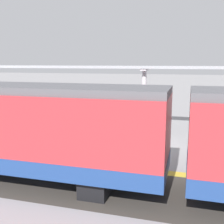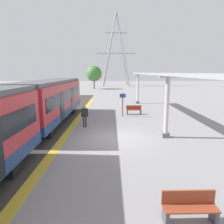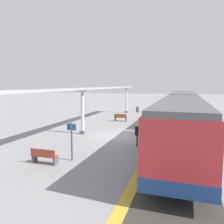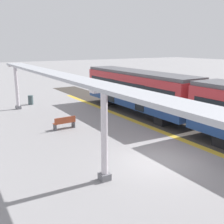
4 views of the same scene
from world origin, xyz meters
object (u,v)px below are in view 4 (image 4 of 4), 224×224
train_near_carriage (137,91)px  canopy_pillar_second (104,136)px  canopy_pillar_nearest (17,87)px  bench_near_end (65,123)px  trash_bin (31,100)px

train_near_carriage → canopy_pillar_second: (8.31, 8.89, 0.14)m
canopy_pillar_second → train_near_carriage: bearing=-133.1°
train_near_carriage → canopy_pillar_nearest: canopy_pillar_nearest is taller
canopy_pillar_nearest → canopy_pillar_second: bearing=90.0°
canopy_pillar_nearest → canopy_pillar_second: same height
canopy_pillar_nearest → canopy_pillar_second: (0.00, 15.35, 0.00)m
canopy_pillar_nearest → bench_near_end: 8.00m
train_near_carriage → canopy_pillar_nearest: size_ratio=3.18×
bench_near_end → canopy_pillar_nearest: bearing=-80.6°
train_near_carriage → trash_bin: train_near_carriage is taller
bench_near_end → trash_bin: size_ratio=1.73×
train_near_carriage → bench_near_end: size_ratio=8.18×
canopy_pillar_nearest → canopy_pillar_second: 15.35m
canopy_pillar_second → bench_near_end: bearing=-99.6°
train_near_carriage → bench_near_end: 7.28m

